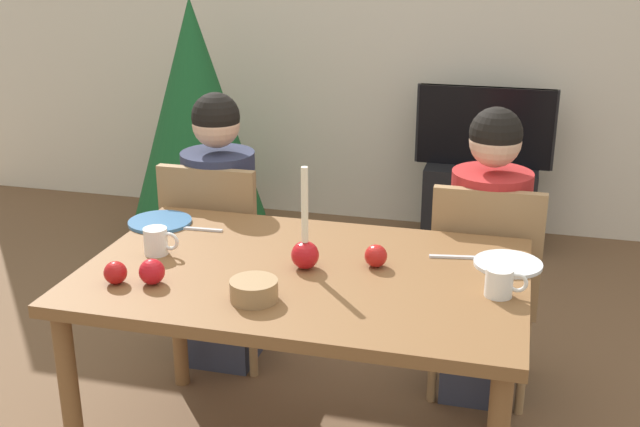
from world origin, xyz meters
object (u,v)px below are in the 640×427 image
christmas_tree (195,112)px  mug_right (500,282)px  tv_stand (479,204)px  apple_near_candle (152,272)px  chair_right (484,279)px  mug_left (157,241)px  plate_left (160,222)px  chair_left (219,251)px  bowl_walnuts (254,290)px  plate_right (508,264)px  person_left_child (221,236)px  person_right_child (486,262)px  apple_by_right_mug (115,273)px  candle_centerpiece (304,248)px  apple_by_left_plate (376,256)px  tv (485,127)px  dining_table (304,293)px

christmas_tree → mug_right: bearing=-47.5°
tv_stand → apple_near_candle: 2.72m
chair_right → mug_left: bearing=-150.2°
mug_right → plate_left: bearing=166.0°
chair_left → bowl_walnuts: 1.01m
plate_right → apple_near_candle: 1.13m
person_left_child → plate_left: bearing=-103.2°
person_right_child → person_left_child: bearing=180.0°
chair_right → christmas_tree: size_ratio=0.60×
person_right_child → bowl_walnuts: bearing=-125.2°
person_left_child → bowl_walnuts: 1.02m
apple_by_right_mug → mug_left: bearing=85.6°
chair_right → candle_centerpiece: size_ratio=2.67×
person_right_child → apple_by_left_plate: bearing=-120.5°
chair_left → tv_stand: 1.97m
tv_stand → candle_centerpiece: bearing=-100.7°
christmas_tree → plate_right: bearing=-43.6°
bowl_walnuts → candle_centerpiece: bearing=72.9°
mug_right → bowl_walnuts: size_ratio=0.88×
bowl_walnuts → apple_by_right_mug: apple_by_right_mug is taller
tv_stand → chair_right: bearing=-86.2°
candle_centerpiece → chair_left: bearing=132.2°
apple_by_right_mug → apple_by_left_plate: bearing=23.8°
mug_right → chair_left: bearing=150.7°
person_right_child → christmas_tree: 2.18m
chair_right → bowl_walnuts: chair_right is taller
tv → apple_by_right_mug: tv is taller
chair_left → candle_centerpiece: candle_centerpiece is taller
plate_left → bowl_walnuts: bowl_walnuts is taller
tv_stand → apple_near_candle: apple_near_candle is taller
chair_left → tv_stand: chair_left is taller
bowl_walnuts → apple_by_right_mug: bearing=179.8°
christmas_tree → apple_by_right_mug: bearing=-72.9°
dining_table → apple_by_left_plate: bearing=20.6°
tv → candle_centerpiece: (-0.43, -2.29, 0.11)m
chair_right → apple_near_candle: chair_right is taller
chair_left → person_right_child: (1.09, 0.03, 0.06)m
mug_right → apple_by_left_plate: size_ratio=1.69×
candle_centerpiece → bowl_walnuts: bearing=-107.1°
plate_left → chair_right: bearing=16.1°
plate_right → bowl_walnuts: bowl_walnuts is taller
mug_left → mug_right: (1.12, -0.04, -0.00)m
plate_left → apple_near_candle: size_ratio=2.92×
person_left_child → plate_right: (1.17, -0.44, 0.19)m
chair_right → mug_right: chair_right is taller
person_left_child → mug_left: 0.68m
apple_near_candle → chair_left: bearing=98.4°
chair_right → candle_centerpiece: 0.87m
person_right_child → mug_right: person_right_child is taller
christmas_tree → candle_centerpiece: bearing=-58.1°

